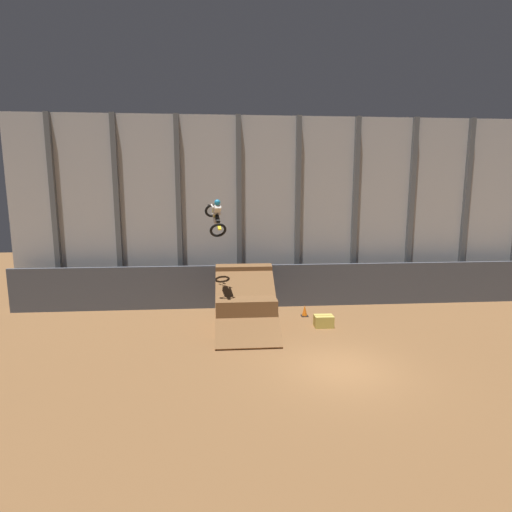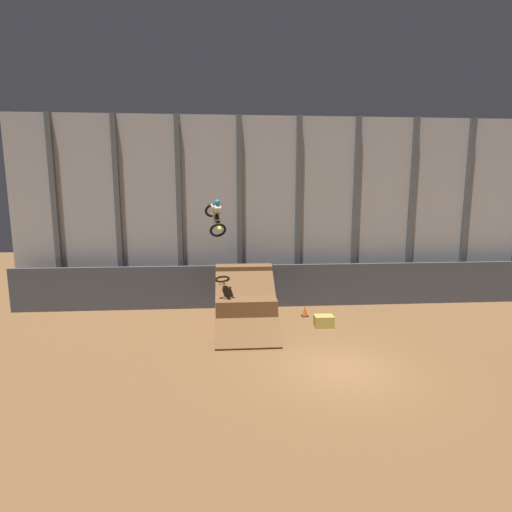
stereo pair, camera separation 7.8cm
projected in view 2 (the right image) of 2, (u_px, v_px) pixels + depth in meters
ground_plane at (341, 369)px, 14.61m from camera, size 60.00×60.00×0.00m
arena_back_wall at (297, 211)px, 23.11m from camera, size 32.00×0.40×10.57m
lower_barrier at (301, 285)px, 22.40m from camera, size 31.36×0.20×2.39m
dirt_ramp at (245, 306)px, 19.03m from camera, size 2.80×4.28×2.92m
rider_bike_solo at (216, 216)px, 17.46m from camera, size 1.06×1.86×1.70m
traffic_cone_near_ramp at (305, 311)px, 20.69m from camera, size 0.36×0.36×0.58m
hay_bale_trackside at (324, 321)px, 19.06m from camera, size 0.91×0.62×0.57m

